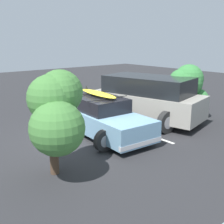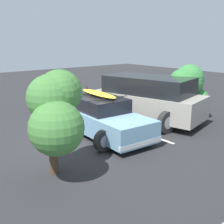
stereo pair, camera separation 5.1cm
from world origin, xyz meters
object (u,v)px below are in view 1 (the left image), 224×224
at_px(suv_car, 147,98).
at_px(bush_near_left, 56,109).
at_px(bush_near_right, 188,84).
at_px(sedan_car, 101,117).

bearing_deg(suv_car, bush_near_left, 19.77).
bearing_deg(bush_near_left, bush_near_right, -171.07).
bearing_deg(bush_near_right, bush_near_left, 8.93).
xyz_separation_m(suv_car, bush_near_right, (-1.63, 0.80, 0.51)).
bearing_deg(bush_near_right, suv_car, -26.14).
height_order(sedan_car, suv_car, suv_car).
height_order(sedan_car, bush_near_left, bush_near_left).
relative_size(bush_near_left, bush_near_right, 1.12).
xyz_separation_m(sedan_car, bush_near_left, (2.69, 1.75, 1.05)).
bearing_deg(suv_car, bush_near_right, 153.86).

